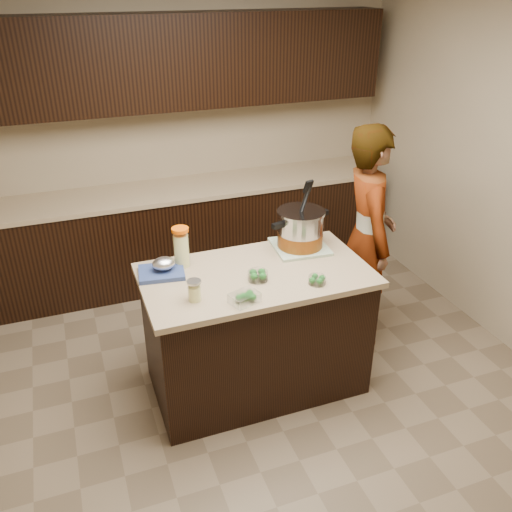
% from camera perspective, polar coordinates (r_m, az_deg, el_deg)
% --- Properties ---
extents(ground_plane, '(4.00, 4.00, 0.00)m').
position_cam_1_polar(ground_plane, '(3.98, -0.00, -13.14)').
color(ground_plane, brown).
rests_on(ground_plane, ground).
extents(room_shell, '(4.04, 4.04, 2.72)m').
position_cam_1_polar(room_shell, '(3.14, -0.00, 11.32)').
color(room_shell, tan).
rests_on(room_shell, ground).
extents(back_cabinets, '(3.60, 0.63, 2.33)m').
position_cam_1_polar(back_cabinets, '(4.97, -7.08, 7.92)').
color(back_cabinets, black).
rests_on(back_cabinets, ground).
extents(island, '(1.46, 0.81, 0.90)m').
position_cam_1_polar(island, '(3.70, -0.00, -7.82)').
color(island, black).
rests_on(island, ground).
extents(dish_towel, '(0.39, 0.39, 0.02)m').
position_cam_1_polar(dish_towel, '(3.78, 4.63, 1.00)').
color(dish_towel, '#658D5F').
rests_on(dish_towel, island).
extents(stock_pot, '(0.46, 0.40, 0.47)m').
position_cam_1_polar(stock_pot, '(3.72, 4.70, 2.65)').
color(stock_pot, '#B7B7BC').
rests_on(stock_pot, dish_towel).
extents(lemonade_pitcher, '(0.12, 0.12, 0.26)m').
position_cam_1_polar(lemonade_pitcher, '(3.52, -7.86, 0.79)').
color(lemonade_pitcher, '#E0DF88').
rests_on(lemonade_pitcher, island).
extents(mason_jar, '(0.10, 0.10, 0.14)m').
position_cam_1_polar(mason_jar, '(3.16, -6.50, -3.69)').
color(mason_jar, '#E0DF88').
rests_on(mason_jar, island).
extents(broccoli_tub_left, '(0.15, 0.15, 0.06)m').
position_cam_1_polar(broccoli_tub_left, '(3.36, 0.20, -2.13)').
color(broccoli_tub_left, silver).
rests_on(broccoli_tub_left, island).
extents(broccoli_tub_right, '(0.13, 0.13, 0.05)m').
position_cam_1_polar(broccoli_tub_right, '(3.35, 6.45, -2.55)').
color(broccoli_tub_right, silver).
rests_on(broccoli_tub_right, island).
extents(broccoli_tub_rect, '(0.19, 0.16, 0.06)m').
position_cam_1_polar(broccoli_tub_rect, '(3.14, -1.23, -4.47)').
color(broccoli_tub_rect, silver).
rests_on(broccoli_tub_rect, island).
extents(blue_tray, '(0.31, 0.26, 0.11)m').
position_cam_1_polar(blue_tray, '(3.47, -9.82, -1.36)').
color(blue_tray, navy).
rests_on(blue_tray, island).
extents(person, '(0.56, 0.71, 1.71)m').
position_cam_1_polar(person, '(4.09, 11.60, 1.84)').
color(person, gray).
rests_on(person, ground).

